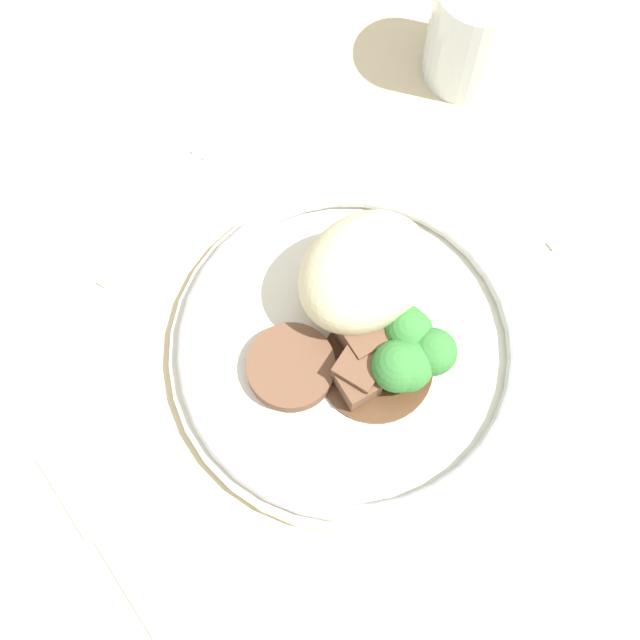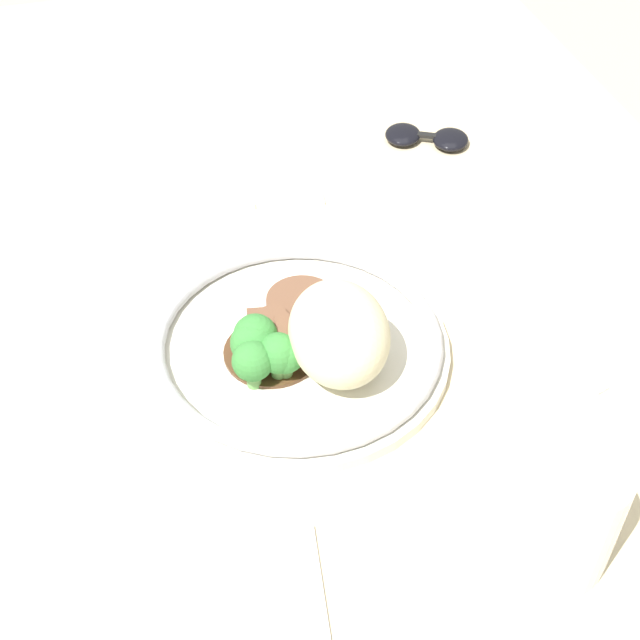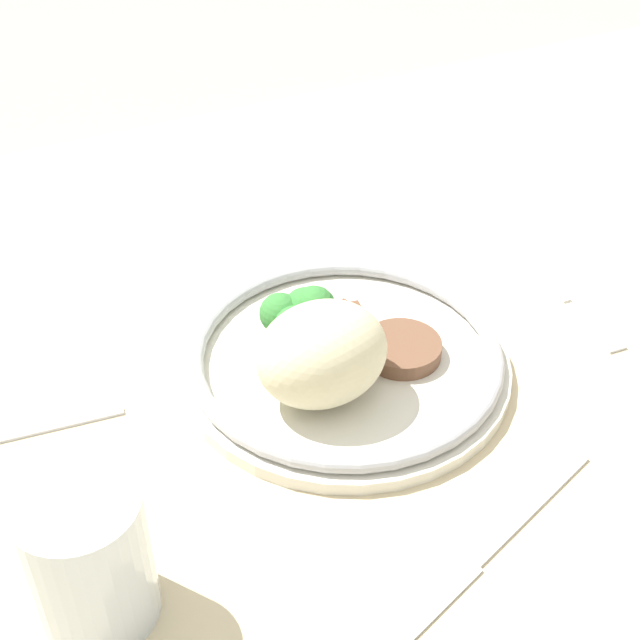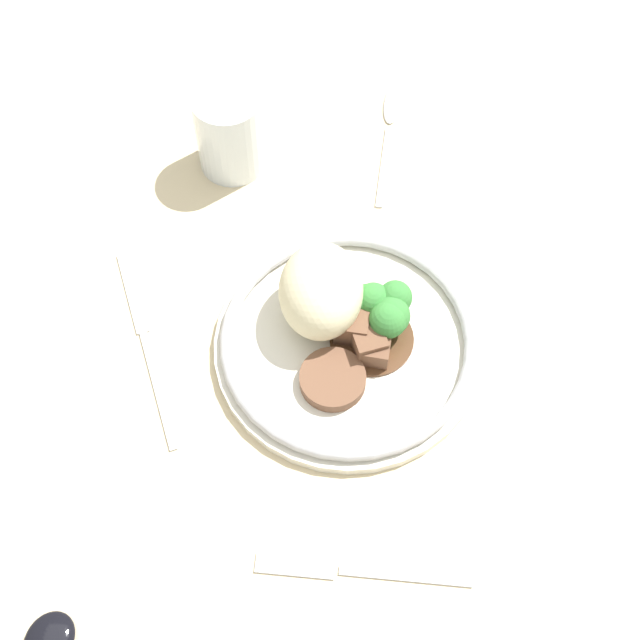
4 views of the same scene
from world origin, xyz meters
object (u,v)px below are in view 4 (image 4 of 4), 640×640
(juice_glass, at_px, (230,135))
(knife, at_px, (145,338))
(spoon, at_px, (390,120))
(fork, at_px, (341,571))
(plate, at_px, (345,328))

(juice_glass, height_order, knife, juice_glass)
(knife, distance_m, spoon, 0.37)
(juice_glass, distance_m, knife, 0.23)
(knife, bearing_deg, spoon, -59.69)
(fork, bearing_deg, plate, -86.00)
(knife, bearing_deg, plate, -108.37)
(fork, bearing_deg, spoon, -91.44)
(plate, distance_m, juice_glass, 0.25)
(plate, relative_size, spoon, 1.45)
(juice_glass, bearing_deg, spoon, -69.79)
(juice_glass, distance_m, spoon, 0.18)
(juice_glass, bearing_deg, fork, -164.46)
(fork, height_order, knife, same)
(knife, height_order, spoon, spoon)
(plate, xyz_separation_m, juice_glass, (0.21, 0.12, 0.02))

